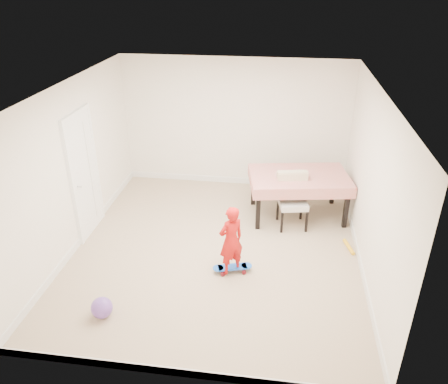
# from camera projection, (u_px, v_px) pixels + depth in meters

# --- Properties ---
(ground) EXTENTS (5.00, 5.00, 0.00)m
(ground) POSITION_uv_depth(u_px,v_px,m) (216.00, 249.00, 7.06)
(ground) COLOR tan
(ground) RESTS_ON ground
(ceiling) EXTENTS (4.50, 5.00, 0.04)m
(ceiling) POSITION_uv_depth(u_px,v_px,m) (215.00, 91.00, 5.88)
(ceiling) COLOR silver
(ceiling) RESTS_ON wall_back
(wall_back) EXTENTS (4.50, 0.04, 2.60)m
(wall_back) POSITION_uv_depth(u_px,v_px,m) (235.00, 124.00, 8.65)
(wall_back) COLOR white
(wall_back) RESTS_ON ground
(wall_front) EXTENTS (4.50, 0.04, 2.60)m
(wall_front) POSITION_uv_depth(u_px,v_px,m) (176.00, 283.00, 4.28)
(wall_front) COLOR white
(wall_front) RESTS_ON ground
(wall_left) EXTENTS (0.04, 5.00, 2.60)m
(wall_left) POSITION_uv_depth(u_px,v_px,m) (73.00, 168.00, 6.74)
(wall_left) COLOR white
(wall_left) RESTS_ON ground
(wall_right) EXTENTS (0.04, 5.00, 2.60)m
(wall_right) POSITION_uv_depth(u_px,v_px,m) (371.00, 186.00, 6.19)
(wall_right) COLOR white
(wall_right) RESTS_ON ground
(door) EXTENTS (0.11, 0.94, 2.11)m
(door) POSITION_uv_depth(u_px,v_px,m) (84.00, 176.00, 7.13)
(door) COLOR white
(door) RESTS_ON ground
(baseboard_back) EXTENTS (4.50, 0.02, 0.12)m
(baseboard_back) POSITION_uv_depth(u_px,v_px,m) (234.00, 180.00, 9.22)
(baseboard_back) COLOR white
(baseboard_back) RESTS_ON ground
(baseboard_front) EXTENTS (4.50, 0.02, 0.12)m
(baseboard_front) POSITION_uv_depth(u_px,v_px,m) (181.00, 372.00, 4.84)
(baseboard_front) COLOR white
(baseboard_front) RESTS_ON ground
(baseboard_left) EXTENTS (0.02, 5.00, 0.12)m
(baseboard_left) POSITION_uv_depth(u_px,v_px,m) (84.00, 236.00, 7.31)
(baseboard_left) COLOR white
(baseboard_left) RESTS_ON ground
(baseboard_right) EXTENTS (0.02, 5.00, 0.12)m
(baseboard_right) POSITION_uv_depth(u_px,v_px,m) (359.00, 258.00, 6.75)
(baseboard_right) COLOR white
(baseboard_right) RESTS_ON ground
(dining_table) EXTENTS (1.87, 1.35, 0.81)m
(dining_table) POSITION_uv_depth(u_px,v_px,m) (298.00, 195.00, 7.86)
(dining_table) COLOR red
(dining_table) RESTS_ON ground
(dining_chair) EXTENTS (0.63, 0.70, 0.96)m
(dining_chair) POSITION_uv_depth(u_px,v_px,m) (293.00, 201.00, 7.50)
(dining_chair) COLOR white
(dining_chair) RESTS_ON ground
(skateboard) EXTENTS (0.62, 0.37, 0.09)m
(skateboard) POSITION_uv_depth(u_px,v_px,m) (232.00, 269.00, 6.53)
(skateboard) COLOR blue
(skateboard) RESTS_ON ground
(child) EXTENTS (0.47, 0.45, 1.08)m
(child) POSITION_uv_depth(u_px,v_px,m) (231.00, 242.00, 6.27)
(child) COLOR red
(child) RESTS_ON ground
(balloon) EXTENTS (0.28, 0.28, 0.28)m
(balloon) POSITION_uv_depth(u_px,v_px,m) (102.00, 308.00, 5.64)
(balloon) COLOR #7149AF
(balloon) RESTS_ON ground
(foam_toy) EXTENTS (0.16, 0.40, 0.06)m
(foam_toy) POSITION_uv_depth(u_px,v_px,m) (349.00, 247.00, 7.07)
(foam_toy) COLOR yellow
(foam_toy) RESTS_ON ground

